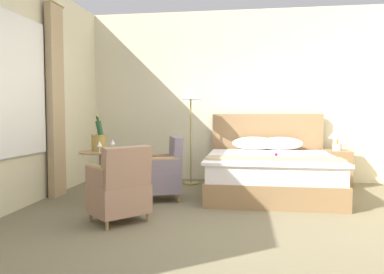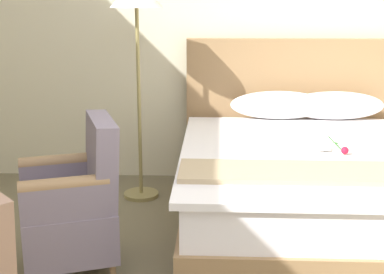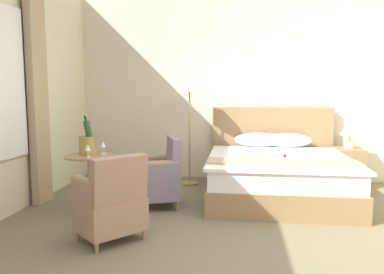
# 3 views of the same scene
# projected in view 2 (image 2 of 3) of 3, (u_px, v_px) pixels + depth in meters

# --- Properties ---
(bed) EXTENTS (1.96, 2.13, 1.24)m
(bed) POSITION_uv_depth(u_px,v_px,m) (323.00, 182.00, 3.64)
(bed) COLOR #95714A
(bed) RESTS_ON ground
(floor_lamp_brass) EXTENTS (0.40, 0.40, 1.69)m
(floor_lamp_brass) POSITION_uv_depth(u_px,v_px,m) (137.00, 12.00, 3.97)
(floor_lamp_brass) COLOR olive
(floor_lamp_brass) RESTS_ON ground
(armchair_by_window) EXTENTS (0.67, 0.68, 0.91)m
(armchair_by_window) POSITION_uv_depth(u_px,v_px,m) (75.00, 205.00, 3.06)
(armchair_by_window) COLOR #95714A
(armchair_by_window) RESTS_ON ground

